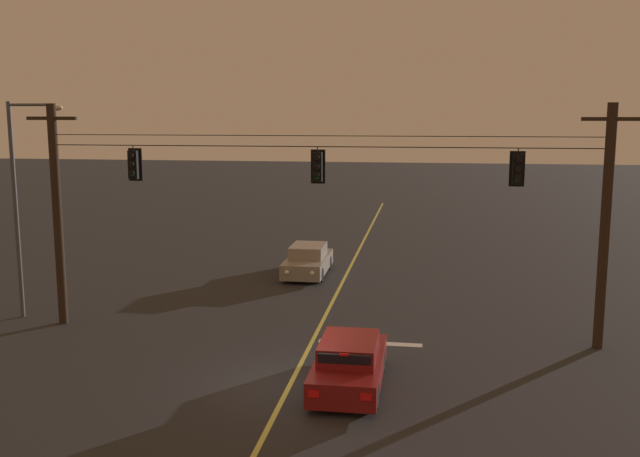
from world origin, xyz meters
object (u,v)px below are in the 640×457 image
object	(u,v)px
traffic_light_centre	(518,169)
street_lamp_corner	(23,190)
traffic_light_left_inner	(317,167)
car_oncoming_lead	(308,261)
car_waiting_near_lane	(349,364)
traffic_light_leftmost	(133,165)

from	to	relation	value
traffic_light_centre	street_lamp_corner	size ratio (longest dim) A/B	0.16
traffic_light_left_inner	car_oncoming_lead	xyz separation A→B (m)	(-1.85, 8.97, -5.06)
street_lamp_corner	car_waiting_near_lane	bearing A→B (deg)	-21.76
traffic_light_leftmost	traffic_light_left_inner	world-z (taller)	same
car_oncoming_lead	street_lamp_corner	distance (m)	12.95
car_waiting_near_lane	car_oncoming_lead	bearing A→B (deg)	104.31
traffic_light_leftmost	traffic_light_left_inner	size ratio (longest dim) A/B	1.00
traffic_light_leftmost	traffic_light_centre	xyz separation A→B (m)	(12.68, 0.00, 0.00)
car_waiting_near_lane	street_lamp_corner	world-z (taller)	street_lamp_corner
car_waiting_near_lane	car_oncoming_lead	xyz separation A→B (m)	(-3.41, 13.37, -0.00)
traffic_light_left_inner	car_waiting_near_lane	distance (m)	6.88
traffic_light_leftmost	car_waiting_near_lane	xyz separation A→B (m)	(7.89, -4.40, -5.06)
traffic_light_left_inner	traffic_light_centre	size ratio (longest dim) A/B	1.00
car_waiting_near_lane	car_oncoming_lead	size ratio (longest dim) A/B	0.98
traffic_light_leftmost	car_waiting_near_lane	world-z (taller)	traffic_light_leftmost
traffic_light_left_inner	street_lamp_corner	bearing A→B (deg)	177.16
traffic_light_leftmost	street_lamp_corner	size ratio (longest dim) A/B	0.16
traffic_light_leftmost	traffic_light_centre	distance (m)	12.68
traffic_light_leftmost	street_lamp_corner	xyz separation A→B (m)	(-4.46, 0.54, -0.98)
traffic_light_left_inner	street_lamp_corner	xyz separation A→B (m)	(-10.79, 0.54, -0.98)
traffic_light_leftmost	street_lamp_corner	distance (m)	4.60
street_lamp_corner	traffic_light_leftmost	bearing A→B (deg)	-6.84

